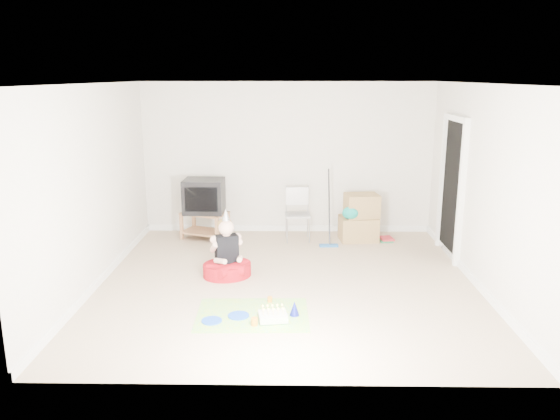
{
  "coord_description": "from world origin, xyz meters",
  "views": [
    {
      "loc": [
        0.02,
        -6.87,
        2.7
      ],
      "look_at": [
        -0.1,
        0.4,
        0.9
      ],
      "focal_mm": 35.0,
      "sensor_mm": 36.0,
      "label": 1
    }
  ],
  "objects_px": {
    "folding_chair": "(298,215)",
    "seated_woman": "(227,262)",
    "cardboard_boxes": "(359,218)",
    "crt_tv": "(204,196)",
    "birthday_cake": "(273,317)",
    "tv_stand": "(205,223)"
  },
  "relations": [
    {
      "from": "tv_stand",
      "to": "cardboard_boxes",
      "type": "height_order",
      "value": "cardboard_boxes"
    },
    {
      "from": "birthday_cake",
      "to": "folding_chair",
      "type": "bearing_deg",
      "value": 84.05
    },
    {
      "from": "tv_stand",
      "to": "birthday_cake",
      "type": "xyz_separation_m",
      "value": [
        1.24,
        -3.18,
        -0.23
      ]
    },
    {
      "from": "crt_tv",
      "to": "cardboard_boxes",
      "type": "relative_size",
      "value": 0.84
    },
    {
      "from": "crt_tv",
      "to": "seated_woman",
      "type": "xyz_separation_m",
      "value": [
        0.57,
        -1.77,
        -0.53
      ]
    },
    {
      "from": "seated_woman",
      "to": "folding_chair",
      "type": "bearing_deg",
      "value": 59.65
    },
    {
      "from": "folding_chair",
      "to": "cardboard_boxes",
      "type": "xyz_separation_m",
      "value": [
        1.03,
        0.03,
        -0.06
      ]
    },
    {
      "from": "folding_chair",
      "to": "seated_woman",
      "type": "relative_size",
      "value": 0.94
    },
    {
      "from": "tv_stand",
      "to": "birthday_cake",
      "type": "relative_size",
      "value": 2.44
    },
    {
      "from": "folding_chair",
      "to": "birthday_cake",
      "type": "xyz_separation_m",
      "value": [
        -0.32,
        -3.11,
        -0.4
      ]
    },
    {
      "from": "crt_tv",
      "to": "cardboard_boxes",
      "type": "distance_m",
      "value": 2.62
    },
    {
      "from": "tv_stand",
      "to": "folding_chair",
      "type": "relative_size",
      "value": 0.94
    },
    {
      "from": "crt_tv",
      "to": "birthday_cake",
      "type": "distance_m",
      "value": 3.49
    },
    {
      "from": "birthday_cake",
      "to": "crt_tv",
      "type": "bearing_deg",
      "value": 111.32
    },
    {
      "from": "cardboard_boxes",
      "to": "folding_chair",
      "type": "bearing_deg",
      "value": -178.21
    },
    {
      "from": "crt_tv",
      "to": "seated_woman",
      "type": "relative_size",
      "value": 0.68
    },
    {
      "from": "tv_stand",
      "to": "folding_chair",
      "type": "xyz_separation_m",
      "value": [
        1.57,
        -0.07,
        0.17
      ]
    },
    {
      "from": "crt_tv",
      "to": "cardboard_boxes",
      "type": "height_order",
      "value": "crt_tv"
    },
    {
      "from": "seated_woman",
      "to": "birthday_cake",
      "type": "height_order",
      "value": "seated_woman"
    },
    {
      "from": "tv_stand",
      "to": "crt_tv",
      "type": "bearing_deg",
      "value": 90.0
    },
    {
      "from": "tv_stand",
      "to": "birthday_cake",
      "type": "height_order",
      "value": "tv_stand"
    },
    {
      "from": "folding_chair",
      "to": "cardboard_boxes",
      "type": "height_order",
      "value": "folding_chair"
    }
  ]
}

